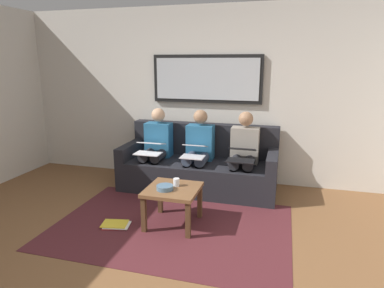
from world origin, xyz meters
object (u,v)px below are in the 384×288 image
(person_left, at_px, (244,151))
(magazine_stack, at_px, (116,225))
(framed_mirror, at_px, (207,79))
(bowl, at_px, (165,188))
(laptop_black, at_px, (242,154))
(person_right, at_px, (156,145))
(couch, at_px, (200,167))
(cup, at_px, (176,182))
(coffee_table, at_px, (173,194))
(laptop_white, at_px, (150,148))
(laptop_silver, at_px, (194,151))
(person_middle, at_px, (199,148))

(person_left, xyz_separation_m, magazine_stack, (1.24, 1.37, -0.59))
(framed_mirror, distance_m, bowl, 2.00)
(framed_mirror, distance_m, laptop_black, 1.32)
(person_right, xyz_separation_m, magazine_stack, (-0.04, 1.37, -0.59))
(magazine_stack, bearing_deg, framed_mirror, -108.13)
(couch, bearing_deg, person_right, 6.13)
(cup, relative_size, person_left, 0.08)
(coffee_table, height_order, cup, cup)
(bowl, distance_m, laptop_white, 1.15)
(laptop_black, height_order, laptop_white, laptop_black)
(couch, height_order, bowl, couch)
(coffee_table, bearing_deg, laptop_silver, -89.94)
(coffee_table, relative_size, person_middle, 0.51)
(laptop_black, bearing_deg, laptop_white, 0.31)
(person_middle, bearing_deg, coffee_table, 90.05)
(person_left, distance_m, laptop_white, 1.30)
(laptop_silver, bearing_deg, person_right, -20.29)
(framed_mirror, relative_size, person_middle, 1.44)
(framed_mirror, bearing_deg, person_left, 144.48)
(laptop_black, bearing_deg, person_right, -10.45)
(coffee_table, bearing_deg, cup, -106.96)
(laptop_silver, bearing_deg, person_left, -159.71)
(laptop_black, bearing_deg, bowl, 54.43)
(coffee_table, bearing_deg, framed_mirror, -89.96)
(bowl, bearing_deg, person_left, -119.98)
(coffee_table, height_order, laptop_silver, laptop_silver)
(cup, distance_m, person_left, 1.25)
(coffee_table, distance_m, laptop_silver, 0.95)
(coffee_table, height_order, bowl, bowl)
(framed_mirror, bearing_deg, cup, 90.80)
(laptop_white, bearing_deg, framed_mirror, -132.44)
(cup, relative_size, person_right, 0.08)
(coffee_table, xyz_separation_m, cup, (-0.02, -0.07, 0.12))
(person_right, distance_m, magazine_stack, 1.50)
(laptop_black, bearing_deg, laptop_silver, 0.05)
(framed_mirror, distance_m, magazine_stack, 2.46)
(framed_mirror, xyz_separation_m, coffee_table, (-0.00, 1.61, -1.18))
(framed_mirror, bearing_deg, magazine_stack, 71.87)
(person_left, xyz_separation_m, laptop_black, (0.00, 0.24, 0.02))
(person_left, bearing_deg, laptop_black, 90.00)
(person_right, bearing_deg, magazine_stack, 91.67)
(laptop_black, bearing_deg, framed_mirror, -47.28)
(laptop_white, bearing_deg, person_right, -90.00)
(laptop_black, xyz_separation_m, person_middle, (0.64, -0.24, -0.02))
(magazine_stack, bearing_deg, person_middle, -113.57)
(cup, height_order, person_left, person_left)
(couch, bearing_deg, laptop_black, 154.53)
(magazine_stack, bearing_deg, bowl, -164.04)
(couch, height_order, laptop_black, couch)
(magazine_stack, bearing_deg, person_left, -132.05)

